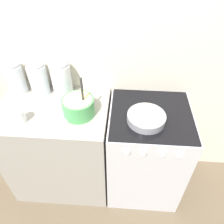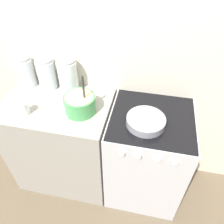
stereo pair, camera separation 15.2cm
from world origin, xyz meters
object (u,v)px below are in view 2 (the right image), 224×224
at_px(mixing_bowl, 80,103).
at_px(stove, 146,157).
at_px(baking_pan, 146,121).
at_px(storage_jar_middle, 47,76).
at_px(storage_jar_right, 68,78).
at_px(tin_can, 24,108).
at_px(storage_jar_left, 26,73).

bearing_deg(mixing_bowl, stove, 4.39).
bearing_deg(baking_pan, stove, 60.54).
distance_m(stove, storage_jar_middle, 1.07).
relative_size(baking_pan, storage_jar_middle, 1.05).
distance_m(storage_jar_right, tin_can, 0.41).
height_order(stove, storage_jar_left, storage_jar_left).
bearing_deg(storage_jar_left, stove, -10.41).
bearing_deg(tin_can, baking_pan, 4.51).
height_order(baking_pan, storage_jar_right, storage_jar_right).
bearing_deg(stove, storage_jar_middle, 167.47).
bearing_deg(stove, storage_jar_right, 164.31).
bearing_deg(mixing_bowl, storage_jar_right, 125.71).
xyz_separation_m(stove, storage_jar_right, (-0.69, 0.19, 0.58)).
xyz_separation_m(baking_pan, storage_jar_middle, (-0.83, 0.27, 0.08)).
height_order(storage_jar_middle, tin_can, storage_jar_middle).
bearing_deg(storage_jar_middle, storage_jar_left, 180.00).
xyz_separation_m(baking_pan, storage_jar_left, (-1.02, 0.27, 0.08)).
bearing_deg(stove, tin_can, -170.76).
height_order(mixing_bowl, storage_jar_left, mixing_bowl).
distance_m(stove, storage_jar_right, 0.93).
xyz_separation_m(storage_jar_left, storage_jar_right, (0.37, -0.00, 0.01)).
xyz_separation_m(mixing_bowl, storage_jar_middle, (-0.35, 0.24, 0.03)).
bearing_deg(storage_jar_left, storage_jar_right, -0.00).
relative_size(mixing_bowl, storage_jar_middle, 1.21).
distance_m(storage_jar_middle, storage_jar_right, 0.18).
bearing_deg(stove, baking_pan, -119.46).
height_order(storage_jar_left, tin_can, storage_jar_left).
height_order(stove, storage_jar_right, storage_jar_right).
distance_m(baking_pan, storage_jar_left, 1.05).
relative_size(storage_jar_left, tin_can, 2.61).
distance_m(baking_pan, storage_jar_middle, 0.88).
xyz_separation_m(stove, mixing_bowl, (-0.52, -0.04, 0.54)).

